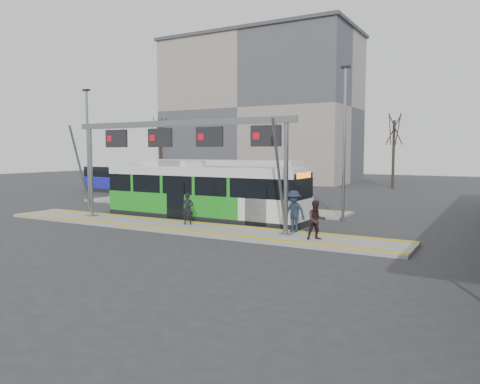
% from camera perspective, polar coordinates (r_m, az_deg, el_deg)
% --- Properties ---
extents(ground, '(120.00, 120.00, 0.00)m').
position_cam_1_polar(ground, '(23.41, -7.17, -4.43)').
color(ground, '#2D2D30').
rests_on(ground, ground).
extents(platform_main, '(22.00, 3.00, 0.15)m').
position_cam_1_polar(platform_main, '(23.40, -7.18, -4.25)').
color(platform_main, gray).
rests_on(platform_main, ground).
extents(platform_second, '(20.00, 3.00, 0.15)m').
position_cam_1_polar(platform_second, '(32.16, -4.39, -1.71)').
color(platform_second, gray).
rests_on(platform_second, ground).
extents(tactile_main, '(22.00, 2.65, 0.02)m').
position_cam_1_polar(tactile_main, '(23.39, -7.18, -4.05)').
color(tactile_main, gold).
rests_on(tactile_main, platform_main).
extents(tactile_second, '(20.00, 0.35, 0.02)m').
position_cam_1_polar(tactile_second, '(33.10, -3.28, -1.36)').
color(tactile_second, gold).
rests_on(tactile_second, platform_second).
extents(gantry, '(13.00, 1.68, 5.20)m').
position_cam_1_polar(gantry, '(23.51, -7.60, 6.12)').
color(gantry, slate).
rests_on(gantry, platform_main).
extents(apartment_block, '(24.50, 12.50, 18.40)m').
position_cam_1_polar(apartment_block, '(61.43, 2.47, 10.03)').
color(apartment_block, gray).
rests_on(apartment_block, ground).
extents(hero_bus, '(12.00, 2.76, 3.29)m').
position_cam_1_polar(hero_bus, '(26.09, -4.52, -0.11)').
color(hero_bus, black).
rests_on(hero_bus, ground).
extents(bg_bus_green, '(12.75, 3.32, 3.16)m').
position_cam_1_polar(bg_bus_green, '(35.37, -2.69, 1.33)').
color(bg_bus_green, black).
rests_on(bg_bus_green, ground).
extents(bg_bus_blue, '(10.99, 2.75, 2.85)m').
position_cam_1_polar(bg_bus_blue, '(44.00, -12.70, 1.73)').
color(bg_bus_blue, black).
rests_on(bg_bus_blue, ground).
extents(passenger_a, '(0.68, 0.58, 1.58)m').
position_cam_1_polar(passenger_a, '(23.61, -6.40, -2.05)').
color(passenger_a, black).
rests_on(passenger_a, platform_main).
extents(passenger_b, '(1.01, 0.97, 1.63)m').
position_cam_1_polar(passenger_b, '(19.69, 9.28, -3.40)').
color(passenger_b, black).
rests_on(passenger_b, platform_main).
extents(passenger_c, '(1.35, 0.97, 1.90)m').
position_cam_1_polar(passenger_c, '(21.36, 6.56, -2.36)').
color(passenger_c, '#1F2939').
rests_on(passenger_c, platform_main).
extents(tree_left, '(1.40, 1.40, 6.98)m').
position_cam_1_polar(tree_left, '(53.16, 10.53, 6.50)').
color(tree_left, '#382B21').
rests_on(tree_left, ground).
extents(tree_mid, '(1.40, 1.40, 7.90)m').
position_cam_1_polar(tree_mid, '(50.57, 18.28, 7.21)').
color(tree_mid, '#382B21').
rests_on(tree_mid, ground).
extents(tree_far, '(1.40, 1.40, 8.38)m').
position_cam_1_polar(tree_far, '(61.57, -9.75, 7.28)').
color(tree_far, '#382B21').
rests_on(tree_far, ground).
extents(lamp_west, '(0.50, 0.25, 7.87)m').
position_cam_1_polar(lamp_west, '(32.65, -18.06, 5.38)').
color(lamp_west, slate).
rests_on(lamp_west, ground).
extents(lamp_east, '(0.50, 0.25, 8.33)m').
position_cam_1_polar(lamp_east, '(25.82, 12.60, 6.18)').
color(lamp_east, slate).
rests_on(lamp_east, ground).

